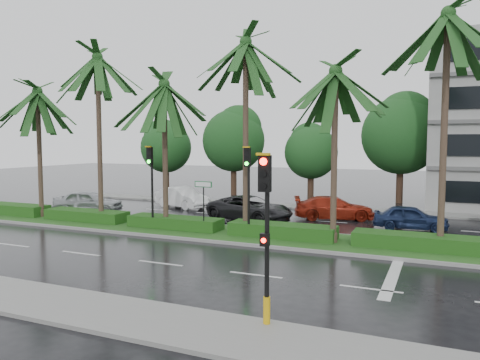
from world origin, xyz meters
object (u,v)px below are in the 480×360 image
at_px(car_silver, 88,202).
at_px(car_darkgrey, 250,208).
at_px(car_white, 182,198).
at_px(street_sign, 203,194).
at_px(car_red, 334,208).
at_px(signal_median_left, 151,175).
at_px(car_blue, 411,217).
at_px(signal_near, 266,232).

height_order(car_silver, car_darkgrey, car_silver).
distance_m(car_silver, car_darkgrey, 11.09).
bearing_deg(car_white, street_sign, -122.64).
relative_size(car_darkgrey, car_red, 1.12).
height_order(signal_median_left, car_white, signal_median_left).
height_order(street_sign, car_blue, street_sign).
bearing_deg(signal_near, car_white, 125.97).
bearing_deg(signal_median_left, car_darkgrey, 55.73).
distance_m(street_sign, car_darkgrey, 5.17).
xyz_separation_m(car_silver, car_blue, (20.00, 2.29, -0.10)).
bearing_deg(car_darkgrey, car_silver, 113.18).
xyz_separation_m(signal_near, car_red, (-2.00, 17.37, -1.81)).
bearing_deg(street_sign, signal_median_left, -176.53).
bearing_deg(street_sign, car_red, 56.32).
bearing_deg(car_darkgrey, signal_near, -140.58).
distance_m(car_silver, car_blue, 20.13).
bearing_deg(signal_median_left, signal_near, -44.09).
distance_m(car_silver, car_white, 6.38).
relative_size(signal_median_left, car_darkgrey, 0.81).
height_order(street_sign, car_darkgrey, street_sign).
bearing_deg(car_silver, car_white, -63.58).
bearing_deg(signal_near, car_silver, 142.58).
bearing_deg(signal_median_left, car_blue, 25.60).
xyz_separation_m(street_sign, car_blue, (9.50, 5.81, -1.46)).
xyz_separation_m(car_silver, car_darkgrey, (11.00, 1.44, -0.01)).
bearing_deg(car_silver, signal_near, -146.16).
height_order(car_red, car_blue, car_red).
relative_size(street_sign, car_silver, 0.59).
bearing_deg(car_darkgrey, signal_median_left, 161.48).
distance_m(signal_median_left, car_blue, 14.06).
height_order(street_sign, car_silver, street_sign).
height_order(signal_near, signal_median_left, signal_median_left).
xyz_separation_m(signal_near, street_sign, (-7.00, 9.87, -0.38)).
bearing_deg(car_white, signal_near, -123.39).
xyz_separation_m(street_sign, car_red, (5.00, 7.50, -1.43)).
bearing_deg(signal_near, signal_median_left, 135.91).
bearing_deg(car_red, car_blue, -129.07).
distance_m(signal_median_left, car_silver, 8.66).
distance_m(car_red, car_blue, 4.81).
bearing_deg(signal_near, car_darkgrey, 113.67).
bearing_deg(signal_near, car_blue, 80.94).
relative_size(street_sign, car_darkgrey, 0.48).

